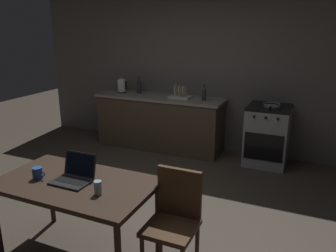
{
  "coord_description": "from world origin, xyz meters",
  "views": [
    {
      "loc": [
        1.88,
        -2.82,
        2.01
      ],
      "look_at": [
        0.29,
        0.75,
        0.85
      ],
      "focal_mm": 36.21,
      "sensor_mm": 36.0,
      "label": 1
    }
  ],
  "objects_px": {
    "stove_oven": "(267,135)",
    "chair": "(174,216)",
    "bottle_b": "(139,86)",
    "dining_table": "(76,189)",
    "dish_rack": "(180,95)",
    "bottle": "(204,93)",
    "frying_pan": "(272,105)",
    "electric_kettle": "(122,86)",
    "drinking_glass": "(98,188)",
    "coffee_mug": "(38,173)",
    "laptop": "(74,176)"
  },
  "relations": [
    {
      "from": "stove_oven",
      "to": "chair",
      "type": "xyz_separation_m",
      "value": [
        -0.34,
        -2.72,
        0.07
      ]
    },
    {
      "from": "stove_oven",
      "to": "bottle_b",
      "type": "height_order",
      "value": "bottle_b"
    },
    {
      "from": "dining_table",
      "to": "dish_rack",
      "type": "height_order",
      "value": "dish_rack"
    },
    {
      "from": "bottle",
      "to": "dish_rack",
      "type": "height_order",
      "value": "bottle"
    },
    {
      "from": "dining_table",
      "to": "frying_pan",
      "type": "bearing_deg",
      "value": 66.8
    },
    {
      "from": "electric_kettle",
      "to": "drinking_glass",
      "type": "relative_size",
      "value": 2.15
    },
    {
      "from": "chair",
      "to": "dish_rack",
      "type": "xyz_separation_m",
      "value": [
        -1.05,
        2.73,
        0.42
      ]
    },
    {
      "from": "electric_kettle",
      "to": "drinking_glass",
      "type": "distance_m",
      "value": 3.41
    },
    {
      "from": "frying_pan",
      "to": "electric_kettle",
      "type": "bearing_deg",
      "value": 179.34
    },
    {
      "from": "bottle",
      "to": "frying_pan",
      "type": "relative_size",
      "value": 0.61
    },
    {
      "from": "bottle_b",
      "to": "bottle",
      "type": "bearing_deg",
      "value": -6.15
    },
    {
      "from": "stove_oven",
      "to": "frying_pan",
      "type": "bearing_deg",
      "value": -40.22
    },
    {
      "from": "stove_oven",
      "to": "frying_pan",
      "type": "height_order",
      "value": "frying_pan"
    },
    {
      "from": "dining_table",
      "to": "chair",
      "type": "distance_m",
      "value": 0.88
    },
    {
      "from": "chair",
      "to": "drinking_glass",
      "type": "xyz_separation_m",
      "value": [
        -0.54,
        -0.27,
        0.27
      ]
    },
    {
      "from": "frying_pan",
      "to": "chair",
      "type": "bearing_deg",
      "value": -97.91
    },
    {
      "from": "stove_oven",
      "to": "drinking_glass",
      "type": "bearing_deg",
      "value": -106.4
    },
    {
      "from": "bottle",
      "to": "bottle_b",
      "type": "bearing_deg",
      "value": 173.85
    },
    {
      "from": "bottle",
      "to": "drinking_glass",
      "type": "height_order",
      "value": "bottle"
    },
    {
      "from": "bottle_b",
      "to": "coffee_mug",
      "type": "bearing_deg",
      "value": -77.68
    },
    {
      "from": "electric_kettle",
      "to": "bottle",
      "type": "height_order",
      "value": "bottle"
    },
    {
      "from": "chair",
      "to": "bottle_b",
      "type": "bearing_deg",
      "value": 133.44
    },
    {
      "from": "chair",
      "to": "bottle_b",
      "type": "xyz_separation_m",
      "value": [
        -1.85,
        2.81,
        0.5
      ]
    },
    {
      "from": "dining_table",
      "to": "bottle_b",
      "type": "relative_size",
      "value": 4.9
    },
    {
      "from": "frying_pan",
      "to": "stove_oven",
      "type": "bearing_deg",
      "value": 139.78
    },
    {
      "from": "chair",
      "to": "bottle",
      "type": "xyz_separation_m",
      "value": [
        -0.64,
        2.68,
        0.49
      ]
    },
    {
      "from": "electric_kettle",
      "to": "bottle_b",
      "type": "bearing_deg",
      "value": 15.11
    },
    {
      "from": "laptop",
      "to": "frying_pan",
      "type": "xyz_separation_m",
      "value": [
        1.24,
        2.85,
        0.14
      ]
    },
    {
      "from": "laptop",
      "to": "bottle_b",
      "type": "xyz_separation_m",
      "value": [
        -0.98,
        2.96,
        0.24
      ]
    },
    {
      "from": "laptop",
      "to": "chair",
      "type": "bearing_deg",
      "value": 2.51
    },
    {
      "from": "dining_table",
      "to": "bottle",
      "type": "bearing_deg",
      "value": 85.8
    },
    {
      "from": "laptop",
      "to": "frying_pan",
      "type": "bearing_deg",
      "value": 59.0
    },
    {
      "from": "bottle",
      "to": "coffee_mug",
      "type": "bearing_deg",
      "value": -100.47
    },
    {
      "from": "stove_oven",
      "to": "bottle_b",
      "type": "bearing_deg",
      "value": 177.84
    },
    {
      "from": "dish_rack",
      "to": "bottle_b",
      "type": "height_order",
      "value": "bottle_b"
    },
    {
      "from": "bottle",
      "to": "coffee_mug",
      "type": "height_order",
      "value": "bottle"
    },
    {
      "from": "frying_pan",
      "to": "bottle_b",
      "type": "distance_m",
      "value": 2.23
    },
    {
      "from": "bottle",
      "to": "electric_kettle",
      "type": "bearing_deg",
      "value": 178.09
    },
    {
      "from": "laptop",
      "to": "drinking_glass",
      "type": "relative_size",
      "value": 2.81
    },
    {
      "from": "bottle_b",
      "to": "frying_pan",
      "type": "bearing_deg",
      "value": -2.81
    },
    {
      "from": "stove_oven",
      "to": "frying_pan",
      "type": "relative_size",
      "value": 2.16
    },
    {
      "from": "dining_table",
      "to": "laptop",
      "type": "xyz_separation_m",
      "value": [
        -0.02,
        0.01,
        0.12
      ]
    },
    {
      "from": "dining_table",
      "to": "electric_kettle",
      "type": "relative_size",
      "value": 5.54
    },
    {
      "from": "laptop",
      "to": "bottle",
      "type": "bearing_deg",
      "value": 78.0
    },
    {
      "from": "frying_pan",
      "to": "laptop",
      "type": "bearing_deg",
      "value": -113.54
    },
    {
      "from": "frying_pan",
      "to": "coffee_mug",
      "type": "relative_size",
      "value": 3.29
    },
    {
      "from": "drinking_glass",
      "to": "bottle_b",
      "type": "distance_m",
      "value": 3.35
    },
    {
      "from": "bottle",
      "to": "frying_pan",
      "type": "distance_m",
      "value": 1.02
    },
    {
      "from": "laptop",
      "to": "bottle_b",
      "type": "distance_m",
      "value": 3.13
    },
    {
      "from": "dining_table",
      "to": "bottle_b",
      "type": "bearing_deg",
      "value": 108.58
    }
  ]
}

